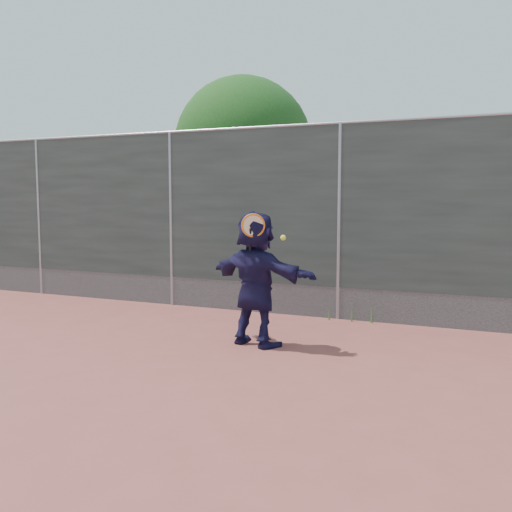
% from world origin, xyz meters
% --- Properties ---
extents(ground, '(80.00, 80.00, 0.00)m').
position_xyz_m(ground, '(0.00, 0.00, 0.00)').
color(ground, '#9E4C42').
rests_on(ground, ground).
extents(player, '(1.67, 0.92, 1.72)m').
position_xyz_m(player, '(-0.54, 1.53, 0.86)').
color(player, '#19153B').
rests_on(player, ground).
extents(fence, '(20.00, 0.06, 3.03)m').
position_xyz_m(fence, '(-0.00, 3.50, 1.58)').
color(fence, '#38423D').
rests_on(fence, ground).
extents(swing_action, '(0.53, 0.19, 0.51)m').
position_xyz_m(swing_action, '(-0.45, 1.34, 1.51)').
color(swing_action, orange).
rests_on(swing_action, ground).
extents(tree_left, '(3.15, 3.00, 4.53)m').
position_xyz_m(tree_left, '(-2.85, 6.55, 2.94)').
color(tree_left, '#382314').
rests_on(tree_left, ground).
extents(weed_clump, '(0.68, 0.07, 0.30)m').
position_xyz_m(weed_clump, '(0.29, 3.38, 0.13)').
color(weed_clump, '#387226').
rests_on(weed_clump, ground).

